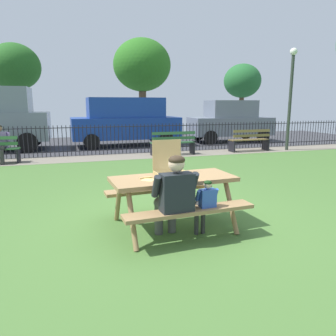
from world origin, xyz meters
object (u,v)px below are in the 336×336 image
(lamp_post_walkway, at_px, (291,89))
(far_tree_midright, at_px, (242,81))
(pizza_box_open, at_px, (170,167))
(parked_car_center, at_px, (230,121))
(park_bench_center, at_px, (173,143))
(far_tree_center, at_px, (142,66))
(pizza_slice_on_table, at_px, (148,179))
(parked_car_left, at_px, (126,121))
(park_bench_right, at_px, (249,141))
(adult_at_table, at_px, (174,195))
(picnic_table_foreground, at_px, (173,188))
(child_at_table, at_px, (205,203))
(far_tree_midleft, at_px, (15,68))

(lamp_post_walkway, distance_m, far_tree_midright, 10.15)
(pizza_box_open, relative_size, parked_car_center, 0.13)
(park_bench_center, relative_size, far_tree_center, 0.28)
(pizza_slice_on_table, xyz_separation_m, parked_car_left, (1.41, 9.75, 0.32))
(park_bench_center, relative_size, park_bench_right, 1.00)
(adult_at_table, xyz_separation_m, lamp_post_walkway, (7.09, 6.95, 1.74))
(lamp_post_walkway, xyz_separation_m, far_tree_midright, (3.36, 9.53, 0.94))
(picnic_table_foreground, xyz_separation_m, adult_at_table, (-0.16, -0.51, 0.06))
(picnic_table_foreground, relative_size, child_at_table, 2.28)
(lamp_post_walkway, bearing_deg, far_tree_midleft, 139.05)
(park_bench_center, xyz_separation_m, far_tree_midleft, (-6.22, 9.37, 3.38))
(far_tree_midright, bearing_deg, park_bench_center, -130.95)
(lamp_post_walkway, bearing_deg, parked_car_left, 151.00)
(picnic_table_foreground, xyz_separation_m, far_tree_center, (3.22, 15.97, 3.54))
(picnic_table_foreground, bearing_deg, lamp_post_walkway, 42.91)
(pizza_box_open, bearing_deg, park_bench_right, 50.52)
(adult_at_table, height_order, child_at_table, adult_at_table)
(adult_at_table, bearing_deg, parked_car_center, 58.50)
(parked_car_left, bearing_deg, far_tree_center, 70.59)
(pizza_box_open, distance_m, lamp_post_walkway, 9.48)
(parked_car_center, bearing_deg, park_bench_center, -141.71)
(picnic_table_foreground, relative_size, park_bench_center, 1.18)
(parked_car_center, distance_m, far_tree_center, 7.57)
(pizza_box_open, xyz_separation_m, parked_car_left, (1.02, 9.57, 0.21))
(park_bench_center, relative_size, far_tree_midright, 0.35)
(pizza_box_open, height_order, far_tree_center, far_tree_center)
(picnic_table_foreground, xyz_separation_m, parked_car_left, (1.02, 9.72, 0.50))
(park_bench_center, distance_m, parked_car_center, 5.06)
(pizza_box_open, xyz_separation_m, far_tree_midleft, (-4.05, 15.82, 2.90))
(adult_at_table, height_order, lamp_post_walkway, lamp_post_walkway)
(child_at_table, distance_m, park_bench_center, 7.36)
(far_tree_midleft, xyz_separation_m, far_tree_midright, (14.35, 0.00, -0.46))
(pizza_box_open, height_order, park_bench_center, pizza_box_open)
(pizza_slice_on_table, height_order, lamp_post_walkway, lamp_post_walkway)
(picnic_table_foreground, xyz_separation_m, far_tree_midright, (10.30, 15.97, 2.74))
(picnic_table_foreground, relative_size, pizza_box_open, 3.67)
(adult_at_table, relative_size, park_bench_center, 0.74)
(pizza_box_open, height_order, child_at_table, pizza_box_open)
(park_bench_right, height_order, far_tree_center, far_tree_center)
(adult_at_table, xyz_separation_m, far_tree_midleft, (-3.89, 16.48, 3.14))
(adult_at_table, xyz_separation_m, park_bench_center, (2.33, 7.12, -0.24))
(adult_at_table, bearing_deg, far_tree_midleft, 103.29)
(pizza_box_open, xyz_separation_m, child_at_table, (0.29, -0.66, -0.39))
(park_bench_right, distance_m, parked_car_left, 5.35)
(park_bench_right, xyz_separation_m, far_tree_midleft, (-9.37, 9.37, 3.38))
(child_at_table, distance_m, far_tree_midleft, 17.36)
(pizza_slice_on_table, distance_m, lamp_post_walkway, 9.91)
(park_bench_right, relative_size, lamp_post_walkway, 0.41)
(pizza_box_open, height_order, far_tree_midright, far_tree_midright)
(child_at_table, distance_m, parked_car_left, 10.27)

